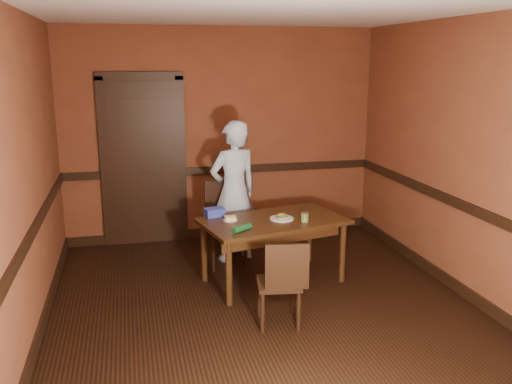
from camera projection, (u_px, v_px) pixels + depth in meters
name	position (u px, v px, depth m)	size (l,w,h in m)	color
floor	(265.00, 308.00, 5.13)	(4.00, 4.50, 0.01)	black
ceiling	(266.00, 9.00, 4.49)	(4.00, 4.50, 0.01)	silver
wall_back	(222.00, 135.00, 6.94)	(4.00, 0.02, 2.70)	brown
wall_front	(377.00, 254.00, 2.68)	(4.00, 0.02, 2.70)	brown
wall_left	(25.00, 180.00, 4.36)	(0.02, 4.50, 2.70)	brown
wall_right	(464.00, 159.00, 5.26)	(0.02, 4.50, 2.70)	brown
dado_back	(222.00, 170.00, 7.03)	(4.00, 0.03, 0.10)	black
dado_left	(32.00, 233.00, 4.47)	(0.03, 4.50, 0.10)	black
dado_right	(459.00, 204.00, 5.36)	(0.03, 4.50, 0.10)	black
baseboard_back	(223.00, 231.00, 7.23)	(4.00, 0.03, 0.12)	black
baseboard_left	(42.00, 325.00, 4.67)	(0.03, 4.50, 0.12)	black
baseboard_right	(451.00, 283.00, 5.56)	(0.03, 4.50, 0.12)	black
door	(143.00, 159.00, 6.74)	(1.05, 0.07, 2.20)	black
dining_table	(273.00, 251.00, 5.68)	(1.46, 0.82, 0.68)	#331D0C
chair_far	(225.00, 224.00, 6.17)	(0.44, 0.44, 0.94)	black
chair_near	(279.00, 282.00, 4.74)	(0.37, 0.37, 0.80)	black
person	(234.00, 192.00, 6.21)	(0.60, 0.39, 1.63)	silver
sandwich_plate	(282.00, 218.00, 5.60)	(0.24, 0.24, 0.06)	silver
sauce_jar	(305.00, 217.00, 5.50)	(0.08, 0.08, 0.09)	olive
cheese_saucer	(230.00, 219.00, 5.55)	(0.15, 0.15, 0.05)	silver
food_tub	(214.00, 212.00, 5.70)	(0.23, 0.18, 0.09)	#3546C0
wrapped_veg	(242.00, 228.00, 5.20)	(0.06, 0.06, 0.22)	#154B23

